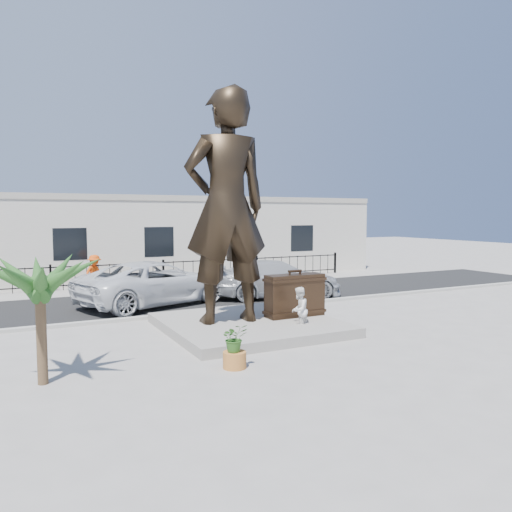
{
  "coord_description": "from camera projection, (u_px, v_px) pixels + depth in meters",
  "views": [
    {
      "loc": [
        -7.39,
        -12.62,
        3.67
      ],
      "look_at": [
        0.0,
        2.0,
        2.3
      ],
      "focal_mm": 35.0,
      "sensor_mm": 36.0,
      "label": 1
    }
  ],
  "objects": [
    {
      "name": "ground",
      "position": [
        286.0,
        338.0,
        14.86
      ],
      "size": [
        100.0,
        100.0,
        0.0
      ],
      "primitive_type": "plane",
      "color": "#9E9991",
      "rests_on": "ground"
    },
    {
      "name": "street",
      "position": [
        195.0,
        298.0,
        21.97
      ],
      "size": [
        40.0,
        7.0,
        0.01
      ],
      "primitive_type": "cube",
      "color": "black",
      "rests_on": "ground"
    },
    {
      "name": "curb",
      "position": [
        226.0,
        310.0,
        18.85
      ],
      "size": [
        40.0,
        0.25,
        0.12
      ],
      "primitive_type": "cube",
      "color": "#A5A399",
      "rests_on": "ground"
    },
    {
      "name": "far_sidewalk",
      "position": [
        168.0,
        286.0,
        25.53
      ],
      "size": [
        40.0,
        2.5,
        0.02
      ],
      "primitive_type": "cube",
      "color": "#9E9991",
      "rests_on": "ground"
    },
    {
      "name": "plinth",
      "position": [
        249.0,
        325.0,
        15.95
      ],
      "size": [
        5.2,
        5.2,
        0.3
      ],
      "primitive_type": "cube",
      "color": "gray",
      "rests_on": "ground"
    },
    {
      "name": "fence",
      "position": [
        163.0,
        273.0,
        26.19
      ],
      "size": [
        22.0,
        0.1,
        1.2
      ],
      "primitive_type": "cube",
      "color": "black",
      "rests_on": "ground"
    },
    {
      "name": "building",
      "position": [
        143.0,
        239.0,
        29.79
      ],
      "size": [
        28.0,
        7.0,
        4.4
      ],
      "primitive_type": "cube",
      "color": "silver",
      "rests_on": "ground"
    },
    {
      "name": "statue",
      "position": [
        226.0,
        206.0,
        15.42
      ],
      "size": [
        2.76,
        1.92,
        7.23
      ],
      "primitive_type": "imported",
      "rotation": [
        0.0,
        0.0,
        3.07
      ],
      "color": "black",
      "rests_on": "plinth"
    },
    {
      "name": "suitcase",
      "position": [
        295.0,
        295.0,
        16.48
      ],
      "size": [
        1.99,
        0.65,
        1.4
      ],
      "primitive_type": "cube",
      "rotation": [
        0.0,
        0.0,
        0.01
      ],
      "color": "#312114",
      "rests_on": "plinth"
    },
    {
      "name": "tourist",
      "position": [
        299.0,
        310.0,
        15.43
      ],
      "size": [
        0.88,
        0.86,
        1.43
      ],
      "primitive_type": "imported",
      "rotation": [
        0.0,
        0.0,
        3.8
      ],
      "color": "white",
      "rests_on": "ground"
    },
    {
      "name": "car_white",
      "position": [
        155.0,
        283.0,
        20.21
      ],
      "size": [
        7.02,
        4.9,
        1.78
      ],
      "primitive_type": "imported",
      "rotation": [
        0.0,
        0.0,
        1.91
      ],
      "color": "silver",
      "rests_on": "street"
    },
    {
      "name": "car_silver",
      "position": [
        277.0,
        279.0,
        21.99
      ],
      "size": [
        6.05,
        3.67,
        1.64
      ],
      "primitive_type": "imported",
      "rotation": [
        0.0,
        0.0,
        1.31
      ],
      "color": "#A8AAAD",
      "rests_on": "street"
    },
    {
      "name": "worker",
      "position": [
        95.0,
        273.0,
        23.69
      ],
      "size": [
        1.29,
        1.14,
        1.73
      ],
      "primitive_type": "imported",
      "rotation": [
        0.0,
        0.0,
        0.56
      ],
      "color": "#E5490C",
      "rests_on": "far_sidewalk"
    },
    {
      "name": "palm_tree",
      "position": [
        43.0,
        384.0,
        10.81
      ],
      "size": [
        1.8,
        1.8,
        3.2
      ],
      "primitive_type": null,
      "color": "#244F1C",
      "rests_on": "ground"
    },
    {
      "name": "planter",
      "position": [
        235.0,
        360.0,
        11.91
      ],
      "size": [
        0.56,
        0.56,
        0.4
      ],
      "primitive_type": "cylinder",
      "color": "#B66F30",
      "rests_on": "ground"
    },
    {
      "name": "shrub",
      "position": [
        234.0,
        338.0,
        11.87
      ],
      "size": [
        0.65,
        0.57,
        0.68
      ],
      "primitive_type": "imported",
      "rotation": [
        0.0,
        0.0,
        -0.07
      ],
      "color": "#2B5A1D",
      "rests_on": "planter"
    }
  ]
}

